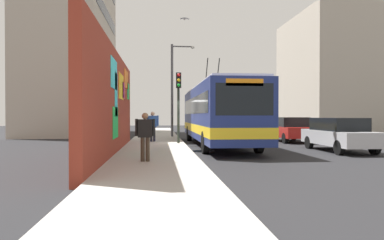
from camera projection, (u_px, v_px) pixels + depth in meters
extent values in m
plane|color=#232326|center=(185.00, 146.00, 19.12)|extent=(80.00, 80.00, 0.00)
cube|color=#ADA8A0|center=(156.00, 145.00, 18.97)|extent=(48.00, 3.20, 0.15)
cube|color=maroon|center=(113.00, 103.00, 14.52)|extent=(13.45, 0.30, 4.40)
cube|color=yellow|center=(121.00, 87.00, 16.12)|extent=(1.93, 0.02, 1.17)
cube|color=green|center=(128.00, 91.00, 19.88)|extent=(1.25, 0.02, 0.93)
cube|color=green|center=(115.00, 123.00, 13.92)|extent=(1.67, 0.02, 1.26)
cube|color=#33D8E5|center=(114.00, 74.00, 13.47)|extent=(1.85, 0.02, 1.17)
cube|color=orange|center=(126.00, 79.00, 18.66)|extent=(2.04, 0.02, 0.97)
cube|color=#33D8E5|center=(116.00, 95.00, 14.14)|extent=(0.81, 0.02, 1.77)
cube|color=#F2338C|center=(123.00, 90.00, 17.07)|extent=(0.95, 0.02, 0.79)
cube|color=#B2A899|center=(72.00, 20.00, 31.14)|extent=(12.87, 6.19, 20.69)
cube|color=black|center=(107.00, 86.00, 31.52)|extent=(10.94, 0.04, 1.10)
cube|color=black|center=(107.00, 51.00, 31.48)|extent=(10.94, 0.04, 1.10)
cube|color=black|center=(107.00, 16.00, 31.44)|extent=(10.94, 0.04, 1.10)
cube|color=#B2A899|center=(330.00, 74.00, 37.14)|extent=(11.39, 7.97, 12.26)
cube|color=black|center=(366.00, 91.00, 37.55)|extent=(9.68, 0.04, 1.10)
cube|color=black|center=(366.00, 61.00, 37.51)|extent=(9.68, 0.04, 1.10)
cube|color=navy|center=(217.00, 113.00, 19.28)|extent=(12.38, 2.65, 2.75)
cube|color=silver|center=(217.00, 87.00, 19.26)|extent=(11.89, 2.44, 0.12)
cube|color=yellow|center=(217.00, 128.00, 19.29)|extent=(12.40, 2.67, 0.44)
cube|color=black|center=(245.00, 99.00, 13.13)|extent=(0.04, 2.25, 1.24)
cube|color=black|center=(217.00, 106.00, 19.27)|extent=(11.39, 2.68, 0.88)
cube|color=orange|center=(245.00, 82.00, 13.13)|extent=(0.06, 1.46, 0.28)
cylinder|color=black|center=(218.00, 76.00, 21.13)|extent=(1.43, 0.06, 2.00)
cylinder|color=black|center=(206.00, 76.00, 21.06)|extent=(1.43, 0.06, 2.00)
cylinder|color=black|center=(259.00, 142.00, 15.47)|extent=(1.00, 0.28, 1.00)
cylinder|color=black|center=(205.00, 142.00, 15.23)|extent=(1.00, 0.28, 1.00)
cylinder|color=black|center=(225.00, 133.00, 23.35)|extent=(1.00, 0.28, 1.00)
cylinder|color=black|center=(189.00, 133.00, 23.12)|extent=(1.00, 0.28, 1.00)
cube|color=#B7B7BC|center=(339.00, 138.00, 16.24)|extent=(4.48, 1.79, 0.66)
cube|color=black|center=(338.00, 124.00, 16.32)|extent=(2.69, 1.61, 0.60)
cylinder|color=black|center=(375.00, 147.00, 14.85)|extent=(0.64, 0.22, 0.64)
cylinder|color=black|center=(339.00, 148.00, 14.69)|extent=(0.64, 0.22, 0.64)
cylinder|color=black|center=(339.00, 142.00, 17.79)|extent=(0.64, 0.22, 0.64)
cylinder|color=black|center=(309.00, 142.00, 17.64)|extent=(0.64, 0.22, 0.64)
cube|color=#B21E19|center=(290.00, 132.00, 22.32)|extent=(4.31, 1.88, 0.66)
cube|color=black|center=(289.00, 122.00, 22.40)|extent=(2.59, 1.70, 0.60)
cylinder|color=black|center=(312.00, 138.00, 20.99)|extent=(0.64, 0.22, 0.64)
cylinder|color=black|center=(285.00, 138.00, 20.83)|extent=(0.64, 0.22, 0.64)
cylinder|color=black|center=(294.00, 135.00, 23.82)|extent=(0.64, 0.22, 0.64)
cylinder|color=black|center=(270.00, 136.00, 23.66)|extent=(0.64, 0.22, 0.64)
cube|color=white|center=(261.00, 128.00, 28.58)|extent=(4.30, 1.74, 0.66)
cube|color=black|center=(261.00, 120.00, 28.66)|extent=(2.58, 1.57, 0.60)
cylinder|color=black|center=(276.00, 133.00, 27.25)|extent=(0.64, 0.22, 0.64)
cylinder|color=black|center=(257.00, 133.00, 27.10)|extent=(0.64, 0.22, 0.64)
cylinder|color=black|center=(265.00, 131.00, 30.08)|extent=(0.64, 0.22, 0.64)
cylinder|color=black|center=(247.00, 131.00, 29.92)|extent=(0.64, 0.22, 0.64)
cube|color=#38383D|center=(244.00, 126.00, 34.24)|extent=(4.32, 1.91, 0.66)
cube|color=black|center=(244.00, 120.00, 34.31)|extent=(2.59, 1.72, 0.60)
cylinder|color=black|center=(256.00, 130.00, 32.91)|extent=(0.64, 0.22, 0.64)
cylinder|color=black|center=(239.00, 130.00, 32.74)|extent=(0.64, 0.22, 0.64)
cylinder|color=black|center=(249.00, 129.00, 35.74)|extent=(0.64, 0.22, 0.64)
cylinder|color=black|center=(232.00, 129.00, 35.57)|extent=(0.64, 0.22, 0.64)
cylinder|color=#3F3326|center=(148.00, 149.00, 11.58)|extent=(0.14, 0.14, 0.81)
cylinder|color=#3F3326|center=(143.00, 149.00, 11.56)|extent=(0.14, 0.14, 0.81)
cube|color=black|center=(145.00, 128.00, 11.56)|extent=(0.22, 0.47, 0.61)
cylinder|color=black|center=(154.00, 127.00, 11.59)|extent=(0.09, 0.09, 0.58)
cylinder|color=black|center=(136.00, 127.00, 11.53)|extent=(0.09, 0.09, 0.58)
sphere|color=#936B4C|center=(145.00, 116.00, 11.56)|extent=(0.22, 0.22, 0.22)
cylinder|color=#1E1E2D|center=(154.00, 134.00, 20.49)|extent=(0.14, 0.14, 0.87)
cylinder|color=#1E1E2D|center=(151.00, 134.00, 20.47)|extent=(0.14, 0.14, 0.87)
cube|color=#264C99|center=(153.00, 121.00, 20.47)|extent=(0.22, 0.51, 0.65)
cylinder|color=#264C99|center=(158.00, 121.00, 20.50)|extent=(0.09, 0.09, 0.62)
cylinder|color=#264C99|center=(148.00, 121.00, 20.44)|extent=(0.09, 0.09, 0.62)
sphere|color=tan|center=(153.00, 114.00, 20.47)|extent=(0.24, 0.24, 0.24)
cube|color=#593319|center=(146.00, 126.00, 20.44)|extent=(0.14, 0.10, 0.24)
cylinder|color=#2D382D|center=(178.00, 108.00, 19.27)|extent=(0.14, 0.14, 3.93)
cube|color=black|center=(179.00, 80.00, 19.03)|extent=(0.20, 0.28, 0.84)
sphere|color=red|center=(179.00, 75.00, 18.92)|extent=(0.18, 0.18, 0.18)
sphere|color=yellow|center=(179.00, 80.00, 18.92)|extent=(0.18, 0.18, 0.18)
sphere|color=green|center=(179.00, 85.00, 18.92)|extent=(0.18, 0.18, 0.18)
cylinder|color=#4C4C51|center=(172.00, 90.00, 25.41)|extent=(0.18, 0.18, 6.78)
cylinder|color=#4C4C51|center=(182.00, 47.00, 25.44)|extent=(0.10, 1.54, 0.10)
ellipsoid|color=silver|center=(193.00, 47.00, 25.52)|extent=(0.44, 0.28, 0.20)
ellipsoid|color=gray|center=(185.00, 19.00, 20.68)|extent=(0.32, 0.14, 0.12)
cube|color=gray|center=(187.00, 18.00, 20.69)|extent=(0.20, 0.28, 0.09)
cube|color=gray|center=(182.00, 18.00, 20.66)|extent=(0.20, 0.28, 0.09)
cylinder|color=black|center=(202.00, 151.00, 16.33)|extent=(1.11, 1.11, 0.00)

